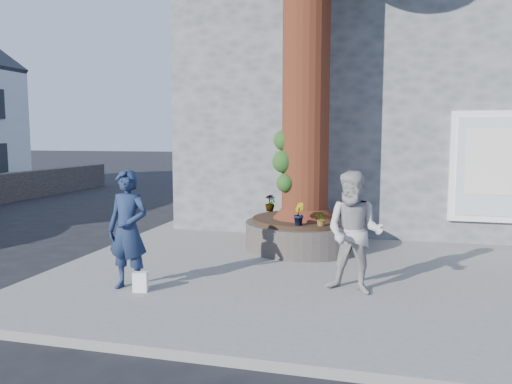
# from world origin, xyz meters

# --- Properties ---
(ground) EXTENTS (120.00, 120.00, 0.00)m
(ground) POSITION_xyz_m (0.00, 0.00, 0.00)
(ground) COLOR black
(ground) RESTS_ON ground
(pavement) EXTENTS (9.00, 8.00, 0.12)m
(pavement) POSITION_xyz_m (1.50, 1.00, 0.06)
(pavement) COLOR slate
(pavement) RESTS_ON ground
(yellow_line) EXTENTS (0.10, 30.00, 0.01)m
(yellow_line) POSITION_xyz_m (-3.05, 1.00, 0.00)
(yellow_line) COLOR yellow
(yellow_line) RESTS_ON ground
(stone_shop) EXTENTS (10.30, 8.30, 6.30)m
(stone_shop) POSITION_xyz_m (2.50, 7.20, 3.16)
(stone_shop) COLOR #535659
(stone_shop) RESTS_ON ground
(planter) EXTENTS (2.30, 2.30, 0.60)m
(planter) POSITION_xyz_m (0.80, 2.00, 0.41)
(planter) COLOR black
(planter) RESTS_ON pavement
(man) EXTENTS (0.66, 0.46, 1.71)m
(man) POSITION_xyz_m (-1.23, -1.24, 0.98)
(man) COLOR #172340
(man) RESTS_ON pavement
(woman) EXTENTS (0.96, 0.82, 1.71)m
(woman) POSITION_xyz_m (1.90, -0.60, 0.98)
(woman) COLOR #A29F9B
(woman) RESTS_ON pavement
(shopping_bag) EXTENTS (0.22, 0.16, 0.28)m
(shopping_bag) POSITION_xyz_m (-1.01, -1.33, 0.26)
(shopping_bag) COLOR white
(shopping_bag) RESTS_ON pavement
(plant_a) EXTENTS (0.20, 0.18, 0.32)m
(plant_a) POSITION_xyz_m (-0.05, 2.85, 0.88)
(plant_a) COLOR gray
(plant_a) RESTS_ON planter
(plant_b) EXTENTS (0.28, 0.28, 0.41)m
(plant_b) POSITION_xyz_m (0.82, 1.15, 0.92)
(plant_b) COLOR gray
(plant_b) RESTS_ON planter
(plant_c) EXTENTS (0.28, 0.28, 0.36)m
(plant_c) POSITION_xyz_m (-0.05, 2.66, 0.90)
(plant_c) COLOR gray
(plant_c) RESTS_ON planter
(plant_d) EXTENTS (0.31, 0.32, 0.26)m
(plant_d) POSITION_xyz_m (1.23, 1.15, 0.85)
(plant_d) COLOR gray
(plant_d) RESTS_ON planter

